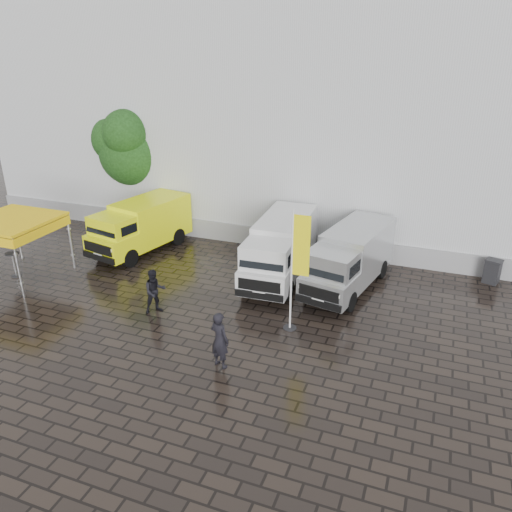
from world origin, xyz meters
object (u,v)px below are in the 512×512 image
(van_silver, at_px, (349,260))
(wheelie_bin, at_px, (492,271))
(van_yellow, at_px, (141,228))
(person_front, at_px, (220,340))
(cocktail_table, at_px, (14,265))
(canopy_tent, at_px, (11,223))
(person_tent, at_px, (155,291))
(flagpole, at_px, (297,266))
(van_white, at_px, (280,251))

(van_silver, bearing_deg, wheelie_bin, 36.89)
(van_yellow, distance_m, person_front, 10.91)
(van_yellow, distance_m, cocktail_table, 5.98)
(cocktail_table, height_order, wheelie_bin, cocktail_table)
(canopy_tent, bearing_deg, person_front, -14.95)
(cocktail_table, relative_size, person_tent, 0.64)
(flagpole, bearing_deg, wheelie_bin, 44.55)
(van_silver, xyz_separation_m, canopy_tent, (-14.02, -4.15, 1.32))
(van_silver, distance_m, canopy_tent, 14.68)
(van_yellow, height_order, cocktail_table, van_yellow)
(wheelie_bin, relative_size, person_tent, 0.61)
(person_tent, bearing_deg, cocktail_table, 128.50)
(van_white, xyz_separation_m, cocktail_table, (-11.24, -4.10, -0.75))
(van_white, relative_size, person_front, 3.09)
(person_front, distance_m, person_tent, 4.53)
(canopy_tent, height_order, person_front, canopy_tent)
(flagpole, height_order, person_front, flagpole)
(van_yellow, distance_m, canopy_tent, 5.88)
(person_front, bearing_deg, person_tent, -12.22)
(person_tent, bearing_deg, van_silver, -11.48)
(van_silver, xyz_separation_m, person_tent, (-6.62, -4.77, -0.38))
(van_yellow, bearing_deg, wheelie_bin, 19.91)
(van_yellow, bearing_deg, person_front, -32.28)
(van_silver, bearing_deg, person_front, -99.64)
(van_silver, height_order, person_tent, van_silver)
(person_tent, bearing_deg, van_yellow, 80.08)
(cocktail_table, xyz_separation_m, wheelie_bin, (20.13, 6.95, -0.03))
(flagpole, relative_size, cocktail_table, 4.07)
(person_tent, bearing_deg, flagpole, -40.38)
(van_yellow, height_order, canopy_tent, canopy_tent)
(van_yellow, relative_size, van_white, 0.90)
(person_front, xyz_separation_m, person_tent, (-3.85, 2.38, -0.09))
(cocktail_table, bearing_deg, flagpole, 0.37)
(cocktail_table, xyz_separation_m, person_front, (11.53, -2.96, 0.42))
(cocktail_table, distance_m, wheelie_bin, 21.29)
(flagpole, relative_size, wheelie_bin, 4.28)
(flagpole, bearing_deg, cocktail_table, -179.63)
(van_white, height_order, canopy_tent, canopy_tent)
(van_yellow, bearing_deg, van_silver, 9.49)
(cocktail_table, relative_size, person_front, 0.58)
(wheelie_bin, bearing_deg, flagpole, -116.77)
(van_silver, distance_m, flagpole, 4.46)
(canopy_tent, distance_m, person_tent, 7.61)
(van_white, bearing_deg, van_silver, -1.07)
(person_front, bearing_deg, flagpole, -98.44)
(person_front, bearing_deg, canopy_tent, 4.60)
(canopy_tent, relative_size, person_front, 1.71)
(person_front, bearing_deg, cocktail_table, 5.16)
(person_front, bearing_deg, van_silver, -91.64)
(van_silver, bearing_deg, cocktail_table, -152.11)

